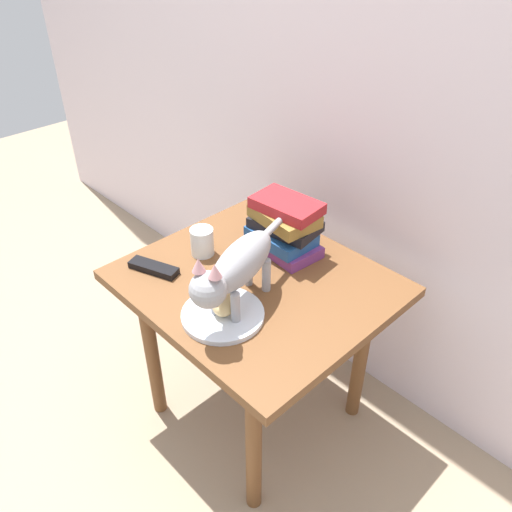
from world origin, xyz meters
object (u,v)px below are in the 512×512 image
side_table (256,301)px  tv_remote (154,268)px  bread_roll (224,304)px  plate (223,315)px  candle_jar (202,243)px  book_stack (285,226)px  cat (236,267)px

side_table → tv_remote: (-0.23, -0.18, 0.09)m
bread_roll → tv_remote: 0.29m
plate → bread_roll: bearing=94.2°
candle_jar → side_table: bearing=7.7°
plate → bread_roll: bread_roll is taller
side_table → book_stack: book_stack is taller
tv_remote → cat: bearing=-8.0°
cat → tv_remote: bearing=-167.6°
plate → candle_jar: bearing=150.9°
side_table → book_stack: (-0.05, 0.16, 0.17)m
plate → candle_jar: 0.30m
side_table → candle_jar: (-0.20, -0.03, 0.12)m
book_stack → candle_jar: book_stack is taller
cat → tv_remote: (-0.29, -0.06, -0.12)m
side_table → candle_jar: bearing=-172.3°
bread_roll → tv_remote: (-0.29, -0.02, -0.03)m
bread_roll → book_stack: 0.34m
side_table → tv_remote: bearing=-141.7°
side_table → bread_roll: bread_roll is taller
tv_remote → candle_jar: bearing=58.6°
side_table → cat: 0.25m
plate → tv_remote: size_ratio=1.43×
plate → cat: bearing=90.5°
side_table → candle_jar: 0.24m
bread_roll → candle_jar: candle_jar is taller
side_table → cat: bearing=-66.0°
book_stack → tv_remote: book_stack is taller
cat → tv_remote: size_ratio=3.10×
plate → candle_jar: candle_jar is taller
cat → book_stack: cat is taller
cat → candle_jar: bearing=159.9°
plate → side_table: bearing=107.7°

